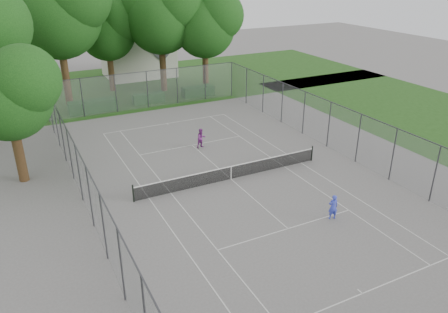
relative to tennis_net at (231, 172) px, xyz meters
name	(u,v)px	position (x,y,z in m)	size (l,w,h in m)	color
ground	(231,179)	(0.00, 0.00, -0.51)	(120.00, 120.00, 0.00)	slate
grass_far	(124,86)	(0.00, 26.00, -0.51)	(60.00, 20.00, 0.00)	#1D4413
court_markings	(231,179)	(0.00, 0.00, -0.50)	(11.03, 23.83, 0.01)	silver
tennis_net	(231,172)	(0.00, 0.00, 0.00)	(12.87, 0.10, 1.10)	black
perimeter_fence	(231,153)	(0.00, 0.00, 1.30)	(18.08, 34.08, 3.52)	#38383D
tree_far_left	(57,7)	(-6.47, 21.33, 8.60)	(9.22, 8.42, 13.25)	#3C2715
tree_far_midleft	(108,27)	(-1.44, 24.64, 6.13)	(6.73, 6.14, 9.67)	#3C2715
tree_far_midright	(161,13)	(3.54, 22.07, 7.52)	(8.13, 7.42, 11.68)	#3C2715
tree_far_right	(206,22)	(7.71, 20.32, 6.57)	(7.17, 6.55, 10.31)	#3C2715
tree_side_front	(7,90)	(-11.77, 5.79, 5.41)	(6.00, 5.48, 8.63)	#3C2715
hedge_left	(93,106)	(-4.99, 18.11, 0.03)	(4.35, 1.30, 1.09)	#154416
hedge_mid	(149,98)	(0.50, 18.49, -0.03)	(3.09, 0.88, 0.97)	#154416
hedge_right	(198,91)	(5.88, 18.60, -0.02)	(3.31, 1.21, 0.99)	#154416
house	(137,43)	(3.07, 29.93, 3.43)	(7.86, 6.09, 9.79)	beige
girl_player	(333,207)	(2.70, -6.65, 0.21)	(0.53, 0.35, 1.44)	blue
woman_player	(201,138)	(0.46, 5.65, 0.24)	(0.73, 0.57, 1.50)	#7D2A80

